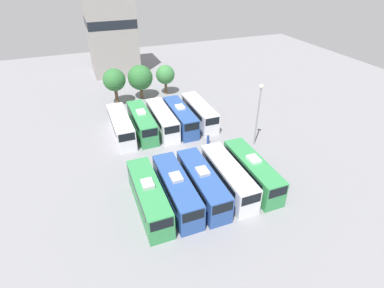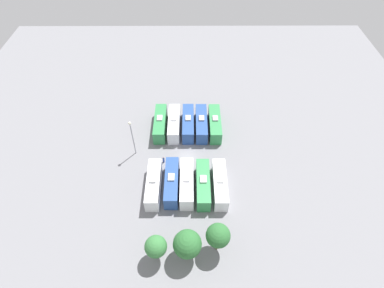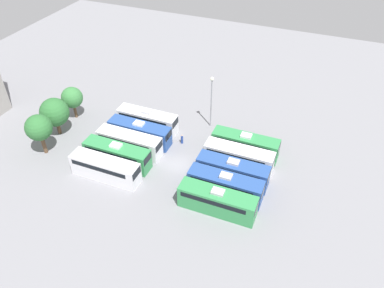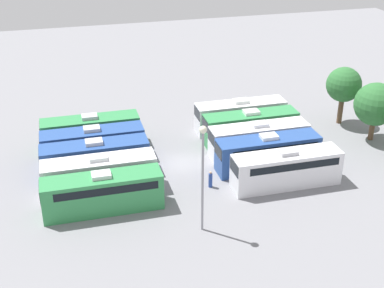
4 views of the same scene
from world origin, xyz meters
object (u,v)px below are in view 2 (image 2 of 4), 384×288
object	(u,v)px
bus_1	(201,123)
bus_6	(203,184)
worker_person	(164,160)
bus_2	(188,123)
bus_3	(174,123)
tree_2	(156,247)
bus_9	(154,184)
bus_7	(187,183)
tree_0	(218,236)
light_pole	(132,133)
bus_4	(160,123)
bus_0	(215,124)
bus_5	(220,184)
bus_8	(172,182)
tree_1	(187,244)

from	to	relation	value
bus_1	bus_6	bearing A→B (deg)	89.68
worker_person	bus_2	bearing A→B (deg)	-117.39
bus_3	worker_person	bearing A→B (deg)	79.15
bus_2	tree_2	size ratio (longest dim) A/B	1.76
worker_person	bus_9	bearing A→B (deg)	78.16
bus_7	bus_9	distance (m)	6.34
bus_3	bus_6	world-z (taller)	same
bus_1	bus_2	distance (m)	3.03
worker_person	tree_0	world-z (taller)	tree_0
worker_person	bus_3	bearing A→B (deg)	-100.85
bus_3	bus_7	xyz separation A→B (m)	(-3.03, 16.40, 0.00)
bus_1	light_pole	bearing A→B (deg)	26.71
bus_3	bus_6	xyz separation A→B (m)	(-6.16, 16.67, 0.00)
tree_2	bus_1	bearing A→B (deg)	-104.94
bus_2	bus_7	size ratio (longest dim) A/B	1.00
light_pole	tree_2	xyz separation A→B (m)	(-6.38, 22.57, -2.19)
bus_2	tree_0	distance (m)	28.99
bus_4	tree_0	bearing A→B (deg)	111.59
bus_0	bus_5	xyz separation A→B (m)	(-0.03, 16.59, 0.00)
bus_7	worker_person	bearing A→B (deg)	-53.44
bus_1	bus_2	world-z (taller)	same
bus_5	light_pole	size ratio (longest dim) A/B	1.10
bus_2	tree_0	world-z (taller)	tree_0
bus_0	bus_4	bearing A→B (deg)	-0.73
bus_4	bus_5	xyz separation A→B (m)	(-12.52, 16.75, 0.00)
bus_2	bus_4	xyz separation A→B (m)	(6.38, -0.02, 0.00)
bus_0	worker_person	size ratio (longest dim) A/B	6.27
bus_6	bus_9	xyz separation A→B (m)	(9.47, -0.06, 0.00)
bus_7	bus_9	world-z (taller)	same
bus_8	tree_2	bearing A→B (deg)	82.41
bus_9	bus_7	bearing A→B (deg)	-178.11
bus_1	bus_3	xyz separation A→B (m)	(6.25, -0.03, 0.00)
bus_5	bus_9	world-z (taller)	same
bus_5	bus_2	bearing A→B (deg)	-69.86
worker_person	tree_2	world-z (taller)	tree_2
bus_3	bus_4	size ratio (longest dim) A/B	1.00
bus_7	bus_2	bearing A→B (deg)	-90.68
bus_6	light_pole	bearing A→B (deg)	-33.55
bus_8	tree_0	xyz separation A→B (m)	(-7.98, 12.19, 2.86)
bus_7	tree_2	xyz separation A→B (m)	(4.72, 13.40, 2.12)
bus_4	bus_8	world-z (taller)	same
tree_1	bus_9	bearing A→B (deg)	-63.06
bus_8	light_pole	size ratio (longest dim) A/B	1.10
tree_1	tree_2	size ratio (longest dim) A/B	1.12
bus_8	bus_0	bearing A→B (deg)	-119.75
bus_1	bus_4	distance (m)	9.41
tree_0	tree_2	world-z (taller)	tree_0
bus_2	bus_6	bearing A→B (deg)	99.96
bus_3	bus_6	bearing A→B (deg)	110.28
bus_9	light_pole	xyz separation A→B (m)	(4.76, -9.38, 4.31)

